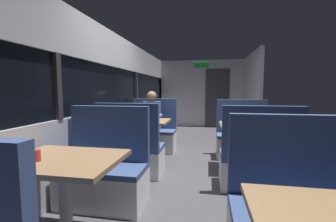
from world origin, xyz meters
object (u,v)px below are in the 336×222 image
Objects in this scene: bench_rear_aisle_facing_end at (258,164)px; coffee_cup_primary at (36,156)px; dining_table_mid_window at (144,126)px; seated_passenger at (152,126)px; bench_mid_window_facing_end at (131,153)px; bench_mid_window_facing_entry at (153,135)px; bench_front_aisle_facing_entry at (296,222)px; coffee_cup_secondary at (260,121)px; dining_table_near_window at (64,170)px; bench_near_window_facing_entry at (105,175)px; bench_rear_aisle_facing_entry at (242,140)px; dining_table_rear_aisle at (249,131)px.

bench_rear_aisle_facing_end is 2.50m from coffee_cup_primary.
seated_passenger reaches higher than dining_table_mid_window.
bench_mid_window_facing_entry is at bearing 90.00° from bench_mid_window_facing_end.
bench_front_aisle_facing_entry is (1.79, -2.88, 0.00)m from bench_mid_window_facing_entry.
coffee_cup_primary is 1.00× the size of coffee_cup_secondary.
coffee_cup_secondary is at bearing -2.50° from dining_table_mid_window.
dining_table_mid_window is 2.03m from bench_rear_aisle_facing_end.
coffee_cup_primary is at bearing -144.99° from dining_table_near_window.
coffee_cup_secondary is (1.98, 1.49, 0.46)m from bench_near_window_facing_entry.
bench_rear_aisle_facing_entry reaches higher than dining_table_mid_window.
bench_near_window_facing_entry is 1.00× the size of bench_rear_aisle_facing_end.
bench_mid_window_facing_end is 1.00× the size of bench_rear_aisle_facing_entry.
bench_rear_aisle_facing_end is (1.79, 0.68, 0.00)m from bench_near_window_facing_entry.
coffee_cup_primary reaches higher than dining_table_near_window.
dining_table_rear_aisle is (1.79, 1.38, 0.31)m from bench_near_window_facing_entry.
dining_table_mid_window is 0.82× the size of bench_rear_aisle_facing_entry.
seated_passenger is at bearing -90.00° from bench_mid_window_facing_entry.
dining_table_near_window is 0.71× the size of seated_passenger.
bench_mid_window_facing_entry reaches higher than coffee_cup_secondary.
bench_near_window_facing_entry is at bearing 161.47° from bench_front_aisle_facing_entry.
coffee_cup_primary reaches higher than dining_table_rear_aisle.
bench_near_window_facing_entry is at bearing -90.00° from bench_mid_window_facing_entry.
dining_table_rear_aisle is (1.79, -0.90, 0.31)m from bench_mid_window_facing_entry.
seated_passenger is (0.00, -0.07, 0.21)m from bench_mid_window_facing_entry.
bench_front_aisle_facing_entry is at bearing -90.00° from dining_table_rear_aisle.
dining_table_mid_window is at bearing -90.00° from seated_passenger.
bench_front_aisle_facing_entry is 2.68m from bench_rear_aisle_facing_entry.
dining_table_mid_window is at bearing 173.62° from dining_table_rear_aisle.
bench_near_window_facing_entry and bench_rear_aisle_facing_entry have the same top height.
bench_near_window_facing_entry is 0.88m from bench_mid_window_facing_end.
dining_table_rear_aisle is at bearing -90.00° from bench_rear_aisle_facing_entry.
bench_front_aisle_facing_entry reaches higher than coffee_cup_primary.
dining_table_rear_aisle is at bearing 48.35° from coffee_cup_primary.
dining_table_mid_window is 0.82× the size of bench_rear_aisle_facing_end.
bench_mid_window_facing_end is 0.87× the size of seated_passenger.
dining_table_rear_aisle is 0.77m from bench_rear_aisle_facing_end.
bench_front_aisle_facing_entry is at bearing -90.00° from bench_rear_aisle_facing_entry.
dining_table_mid_window is at bearing 90.00° from dining_table_near_window.
bench_mid_window_facing_end is 1.80m from bench_rear_aisle_facing_end.
coffee_cup_primary is at bearing -92.93° from bench_mid_window_facing_entry.
bench_front_aisle_facing_entry is at bearing 3.18° from dining_table_near_window.
bench_rear_aisle_facing_end is (1.79, -0.20, 0.00)m from bench_mid_window_facing_end.
bench_rear_aisle_facing_end reaches higher than dining_table_near_window.
bench_mid_window_facing_end reaches higher than coffee_cup_secondary.
bench_mid_window_facing_end is at bearing 173.62° from bench_rear_aisle_facing_end.
bench_rear_aisle_facing_entry is at bearing 56.02° from coffee_cup_primary.
coffee_cup_primary is at bearing -142.57° from bench_rear_aisle_facing_end.
bench_rear_aisle_facing_entry is 0.87× the size of seated_passenger.
bench_near_window_facing_entry reaches higher than dining_table_rear_aisle.
dining_table_rear_aisle is at bearing 37.64° from bench_near_window_facing_entry.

